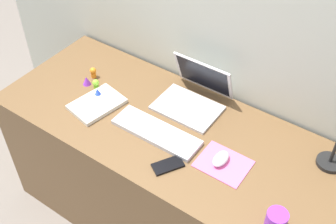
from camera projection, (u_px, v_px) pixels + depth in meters
name	position (u px, v px, depth m)	size (l,w,h in m)	color
ground_plane	(167.00, 218.00, 2.44)	(6.00, 6.00, 0.00)	slate
back_wall	(211.00, 71.00, 2.11)	(2.83, 0.05, 1.64)	beige
desk	(167.00, 177.00, 2.19)	(1.63, 0.67, 0.74)	brown
laptop	(195.00, 93.00, 2.02)	(0.30, 0.28, 0.20)	silver
keyboard	(156.00, 132.00, 1.89)	(0.41, 0.13, 0.02)	silver
mousepad	(223.00, 164.00, 1.77)	(0.21, 0.17, 0.00)	pink
mouse	(221.00, 159.00, 1.77)	(0.06, 0.10, 0.03)	silver
cell_phone	(168.00, 165.00, 1.76)	(0.06, 0.13, 0.01)	black
notebook_pad	(97.00, 104.00, 2.03)	(0.17, 0.24, 0.02)	silver
coffee_mug	(276.00, 221.00, 1.52)	(0.08, 0.08, 0.09)	purple
toy_figurine_orange	(93.00, 72.00, 2.17)	(0.03, 0.03, 0.06)	orange
toy_figurine_purple	(87.00, 81.00, 2.14)	(0.04, 0.04, 0.05)	purple
toy_figurine_lime	(96.00, 84.00, 2.11)	(0.03, 0.03, 0.05)	#8CDB33
toy_figurine_blue	(98.00, 93.00, 2.06)	(0.05, 0.05, 0.05)	blue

